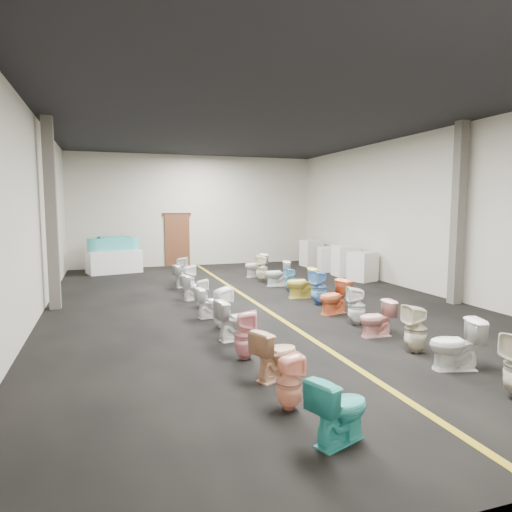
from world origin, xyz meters
The scene contains 39 objects.
floor centered at (0.00, 0.00, 0.00)m, with size 16.00×16.00×0.00m, color black.
ceiling centered at (0.00, 0.00, 4.50)m, with size 16.00×16.00×0.00m, color black.
wall_back centered at (0.00, 8.00, 2.25)m, with size 10.00×10.00×0.00m, color #BAB39E.
wall_left centered at (-5.00, 0.00, 2.25)m, with size 16.00×16.00×0.00m, color #BAB39E.
wall_right centered at (5.00, 0.00, 2.25)m, with size 16.00×16.00×0.00m, color #BAB39E.
aisle_stripe centered at (0.00, 0.00, 0.00)m, with size 0.12×15.60×0.01m, color olive.
back_door centered at (-0.80, 7.94, 1.05)m, with size 1.00×0.10×2.10m, color #562D19.
door_frame centered at (-0.80, 7.95, 2.12)m, with size 1.15×0.08×0.10m, color #331C11.
column_left centered at (-4.75, 1.00, 2.25)m, with size 0.25×0.25×4.50m, color #59544C.
column_right centered at (4.75, -1.50, 2.25)m, with size 0.25×0.25×4.50m, color #59544C.
display_table centered at (-3.31, 6.72, 0.41)m, with size 1.86×0.93×0.83m, color silver.
bathtub centered at (-3.31, 6.72, 1.07)m, with size 1.84×0.88×0.55m.
appliance_crate_a centered at (4.40, 2.28, 0.47)m, with size 0.74×0.74×0.95m, color silver.
appliance_crate_b centered at (4.40, 3.40, 0.53)m, with size 0.77×0.77×1.07m, color silver.
appliance_crate_c centered at (4.40, 4.62, 0.45)m, with size 0.80×0.80×0.90m, color silver.
appliance_crate_d centered at (4.40, 6.21, 0.53)m, with size 0.74×0.74×1.05m, color silver.
toilet_left_0 centered at (-1.30, -6.67, 0.36)m, with size 0.40×0.71×0.72m, color teal.
toilet_left_1 centered at (-1.51, -5.81, 0.34)m, with size 0.31×0.31×0.68m, color #FFAC8F.
toilet_left_2 centered at (-1.31, -4.82, 0.36)m, with size 0.41×0.71×0.73m, color #E1A87E.
toilet_left_3 centered at (-1.49, -3.90, 0.39)m, with size 0.36×0.36×0.79m, color pink.
toilet_left_4 centered at (-1.33, -2.82, 0.38)m, with size 0.42×0.74×0.75m, color silver.
toilet_left_5 centered at (-1.39, -1.92, 0.41)m, with size 0.37×0.38×0.82m, color white.
toilet_left_6 centered at (-1.41, -1.03, 0.34)m, with size 0.37×0.66×0.67m, color white.
toilet_left_7 centered at (-1.40, 0.04, 0.34)m, with size 0.31×0.31×0.68m, color white.
toilet_left_8 centered at (-1.41, 1.02, 0.33)m, with size 0.37×0.65×0.66m, color white.
toilet_left_9 centered at (-1.39, 1.95, 0.40)m, with size 0.36×0.37×0.80m, color white.
toilet_left_10 centered at (-1.32, 2.93, 0.34)m, with size 0.38×0.67×0.68m, color silver.
toilet_left_11 centered at (-1.30, 3.77, 0.41)m, with size 0.37×0.38×0.83m, color silver.
toilet_right_1 centered at (1.36, -5.33, 0.39)m, with size 0.44×0.76×0.78m, color white.
toilet_right_2 centered at (1.31, -4.47, 0.41)m, with size 0.37×0.38×0.82m, color beige.
toilet_right_3 centered at (1.23, -3.44, 0.34)m, with size 0.38×0.67×0.69m, color #EAA59D.
toilet_right_4 centered at (1.31, -2.58, 0.40)m, with size 0.36×0.37×0.80m, color silver.
toilet_right_5 centered at (1.33, -1.56, 0.39)m, with size 0.43×0.76×0.77m, color orange.
toilet_right_6 centered at (1.43, -0.57, 0.43)m, with size 0.39×0.40×0.86m, color #639BD4.
toilet_right_7 centered at (1.36, 0.34, 0.40)m, with size 0.45×0.79×0.81m, color #E4CD4C.
toilet_right_8 centered at (1.44, 1.30, 0.34)m, with size 0.31×0.31×0.68m, color #69B8DA.
toilet_right_9 centered at (1.40, 2.24, 0.38)m, with size 0.43×0.75×0.77m, color silver.
toilet_right_10 centered at (1.23, 3.20, 0.43)m, with size 0.39×0.40×0.86m, color beige.
toilet_right_11 centered at (1.34, 4.16, 0.40)m, with size 0.44×0.78×0.80m, color white.
Camera 1 is at (-3.53, -10.68, 2.44)m, focal length 32.00 mm.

